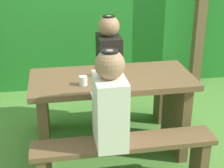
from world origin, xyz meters
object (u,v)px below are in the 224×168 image
at_px(picnic_table, 112,103).
at_px(bench_far, 103,97).
at_px(bottle_left, 115,67).
at_px(bench_near, 124,156).
at_px(person_black_coat, 109,54).
at_px(person_white_shirt, 110,102).
at_px(drinking_glass, 83,81).

distance_m(picnic_table, bench_far, 0.57).
bearing_deg(bottle_left, bench_far, 92.84).
height_order(bench_near, bottle_left, bottle_left).
distance_m(bench_far, person_black_coat, 0.47).
height_order(picnic_table, bench_far, picnic_table).
distance_m(person_white_shirt, person_black_coat, 1.09).
bearing_deg(bench_far, bench_near, -90.00).
distance_m(bench_near, drinking_glass, 0.68).
relative_size(person_white_shirt, bottle_left, 2.92).
bearing_deg(person_black_coat, bench_near, -93.33).
relative_size(bench_far, person_white_shirt, 1.95).
bearing_deg(picnic_table, drinking_glass, -152.92).
bearing_deg(person_white_shirt, bench_near, -1.74).
relative_size(bench_far, person_black_coat, 1.95).
xyz_separation_m(picnic_table, drinking_glass, (-0.26, -0.13, 0.29)).
bearing_deg(drinking_glass, bench_near, -57.45).
distance_m(person_white_shirt, drinking_glass, 0.43).
relative_size(picnic_table, person_black_coat, 1.95).
height_order(bench_far, drinking_glass, drinking_glass).
bearing_deg(bench_far, picnic_table, -90.00).
distance_m(picnic_table, person_black_coat, 0.61).
height_order(picnic_table, bench_near, picnic_table).
bearing_deg(picnic_table, bottle_left, -26.51).
height_order(bench_far, person_black_coat, person_black_coat).
bearing_deg(bench_near, picnic_table, 90.00).
xyz_separation_m(bench_near, bottle_left, (0.03, 0.53, 0.53)).
xyz_separation_m(picnic_table, person_white_shirt, (-0.11, -0.54, 0.28)).
bearing_deg(person_white_shirt, bottle_left, 75.33).
xyz_separation_m(person_white_shirt, drinking_glass, (-0.15, 0.40, 0.01)).
bearing_deg(person_white_shirt, bench_far, 84.20).
bearing_deg(drinking_glass, picnic_table, 27.08).
bearing_deg(bench_near, bench_far, 90.00).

